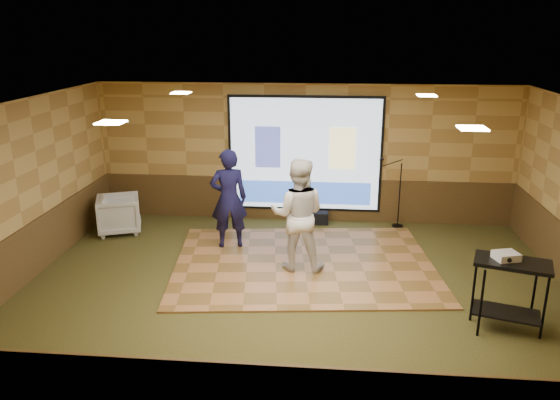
# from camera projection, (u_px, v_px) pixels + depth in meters

# --- Properties ---
(ground) EXTENTS (9.00, 9.00, 0.00)m
(ground) POSITION_uv_depth(u_px,v_px,m) (293.00, 290.00, 8.93)
(ground) COLOR #2B3719
(ground) RESTS_ON ground
(room_shell) EXTENTS (9.04, 7.04, 3.02)m
(room_shell) POSITION_uv_depth(u_px,v_px,m) (294.00, 166.00, 8.30)
(room_shell) COLOR tan
(room_shell) RESTS_ON ground
(wainscot_back) EXTENTS (9.00, 0.04, 0.95)m
(wainscot_back) POSITION_uv_depth(u_px,v_px,m) (304.00, 199.00, 12.09)
(wainscot_back) COLOR #483518
(wainscot_back) RESTS_ON ground
(wainscot_left) EXTENTS (0.04, 7.00, 0.95)m
(wainscot_left) POSITION_uv_depth(u_px,v_px,m) (28.00, 253.00, 9.18)
(wainscot_left) COLOR #483518
(wainscot_left) RESTS_ON ground
(projector_screen) EXTENTS (3.32, 0.06, 2.52)m
(projector_screen) POSITION_uv_depth(u_px,v_px,m) (305.00, 156.00, 11.75)
(projector_screen) COLOR black
(projector_screen) RESTS_ON room_shell
(downlight_nw) EXTENTS (0.32, 0.32, 0.02)m
(downlight_nw) POSITION_uv_depth(u_px,v_px,m) (181.00, 93.00, 9.94)
(downlight_nw) COLOR beige
(downlight_nw) RESTS_ON room_shell
(downlight_ne) EXTENTS (0.32, 0.32, 0.02)m
(downlight_ne) POSITION_uv_depth(u_px,v_px,m) (427.00, 95.00, 9.55)
(downlight_ne) COLOR beige
(downlight_ne) RESTS_ON room_shell
(downlight_sw) EXTENTS (0.32, 0.32, 0.02)m
(downlight_sw) POSITION_uv_depth(u_px,v_px,m) (111.00, 122.00, 6.80)
(downlight_sw) COLOR beige
(downlight_sw) RESTS_ON room_shell
(downlight_se) EXTENTS (0.32, 0.32, 0.02)m
(downlight_se) POSITION_uv_depth(u_px,v_px,m) (472.00, 128.00, 6.42)
(downlight_se) COLOR beige
(downlight_se) RESTS_ON room_shell
(dance_floor) EXTENTS (4.99, 4.02, 0.03)m
(dance_floor) POSITION_uv_depth(u_px,v_px,m) (304.00, 263.00, 9.90)
(dance_floor) COLOR #A46B3C
(dance_floor) RESTS_ON ground
(player_left) EXTENTS (0.80, 0.62, 1.93)m
(player_left) POSITION_uv_depth(u_px,v_px,m) (229.00, 199.00, 10.38)
(player_left) COLOR #14123A
(player_left) RESTS_ON dance_floor
(player_right) EXTENTS (1.00, 0.80, 1.99)m
(player_right) POSITION_uv_depth(u_px,v_px,m) (298.00, 215.00, 9.39)
(player_right) COLOR silver
(player_right) RESTS_ON dance_floor
(av_table) EXTENTS (1.00, 0.53, 1.05)m
(av_table) POSITION_uv_depth(u_px,v_px,m) (510.00, 281.00, 7.54)
(av_table) COLOR black
(av_table) RESTS_ON ground
(projector) EXTENTS (0.38, 0.34, 0.10)m
(projector) POSITION_uv_depth(u_px,v_px,m) (506.00, 256.00, 7.49)
(projector) COLOR silver
(projector) RESTS_ON av_table
(mic_stand) EXTENTS (0.59, 0.24, 1.51)m
(mic_stand) POSITION_uv_depth(u_px,v_px,m) (396.00, 204.00, 11.66)
(mic_stand) COLOR black
(mic_stand) RESTS_ON ground
(banquet_chair) EXTENTS (1.10, 1.08, 0.78)m
(banquet_chair) POSITION_uv_depth(u_px,v_px,m) (119.00, 214.00, 11.36)
(banquet_chair) COLOR gray
(banquet_chair) RESTS_ON ground
(duffel_bag) EXTENTS (0.41, 0.28, 0.26)m
(duffel_bag) POSITION_uv_depth(u_px,v_px,m) (319.00, 218.00, 11.95)
(duffel_bag) COLOR black
(duffel_bag) RESTS_ON ground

